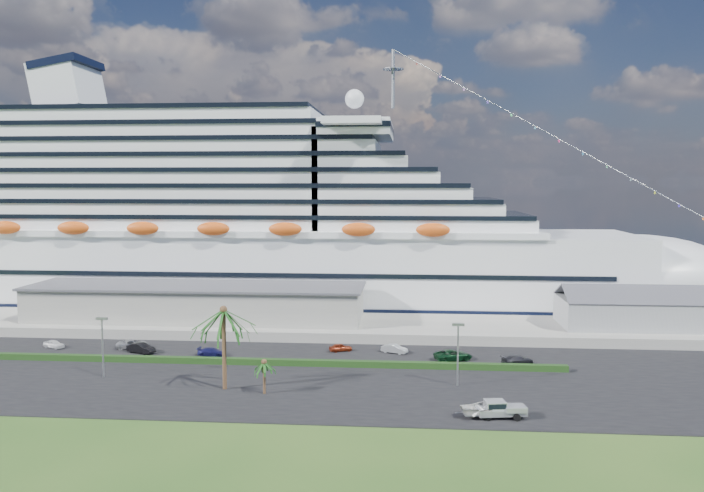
# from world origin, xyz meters

# --- Properties ---
(ground) EXTENTS (420.00, 420.00, 0.00)m
(ground) POSITION_xyz_m (0.00, 0.00, 0.00)
(ground) COLOR #244C19
(ground) RESTS_ON ground
(asphalt_lot) EXTENTS (140.00, 38.00, 0.12)m
(asphalt_lot) POSITION_xyz_m (0.00, 11.00, 0.06)
(asphalt_lot) COLOR black
(asphalt_lot) RESTS_ON ground
(wharf) EXTENTS (240.00, 20.00, 1.80)m
(wharf) POSITION_xyz_m (0.00, 40.00, 0.90)
(wharf) COLOR gray
(wharf) RESTS_ON ground
(water) EXTENTS (420.00, 160.00, 0.02)m
(water) POSITION_xyz_m (0.00, 130.00, 0.01)
(water) COLOR black
(water) RESTS_ON ground
(cruise_ship) EXTENTS (191.00, 38.00, 54.00)m
(cruise_ship) POSITION_xyz_m (-21.53, 64.00, 16.69)
(cruise_ship) COLOR silver
(cruise_ship) RESTS_ON ground
(terminal_building) EXTENTS (61.00, 15.00, 6.30)m
(terminal_building) POSITION_xyz_m (-25.00, 40.00, 5.01)
(terminal_building) COLOR gray
(terminal_building) RESTS_ON wharf
(port_shed) EXTENTS (24.00, 12.31, 7.37)m
(port_shed) POSITION_xyz_m (52.00, 40.00, 4.40)
(port_shed) COLOR gray
(port_shed) RESTS_ON wharf
(hedge) EXTENTS (88.00, 1.10, 0.90)m
(hedge) POSITION_xyz_m (-8.00, 16.00, 0.57)
(hedge) COLOR black
(hedge) RESTS_ON asphalt_lot
(lamp_post_left) EXTENTS (1.60, 0.35, 8.27)m
(lamp_post_left) POSITION_xyz_m (-28.00, 8.00, 5.34)
(lamp_post_left) COLOR gray
(lamp_post_left) RESTS_ON asphalt_lot
(lamp_post_right) EXTENTS (1.60, 0.35, 8.27)m
(lamp_post_right) POSITION_xyz_m (20.00, 8.00, 5.34)
(lamp_post_right) COLOR gray
(lamp_post_right) RESTS_ON asphalt_lot
(palm_tall) EXTENTS (8.82, 8.82, 11.13)m
(palm_tall) POSITION_xyz_m (-10.00, 4.00, 9.20)
(palm_tall) COLOR #47301E
(palm_tall) RESTS_ON ground
(palm_short) EXTENTS (3.53, 3.53, 4.56)m
(palm_short) POSITION_xyz_m (-4.50, 2.50, 3.67)
(palm_short) COLOR #47301E
(palm_short) RESTS_ON ground
(parked_car_0) EXTENTS (4.00, 2.77, 1.27)m
(parked_car_0) POSITION_xyz_m (-43.27, 23.30, 0.75)
(parked_car_0) COLOR white
(parked_car_0) RESTS_ON asphalt_lot
(parked_car_1) EXTENTS (5.00, 3.34, 1.56)m
(parked_car_1) POSITION_xyz_m (-28.00, 21.23, 0.90)
(parked_car_1) COLOR black
(parked_car_1) RESTS_ON asphalt_lot
(parked_car_2) EXTENTS (5.49, 3.48, 1.41)m
(parked_car_2) POSITION_xyz_m (-30.47, 24.05, 0.83)
(parked_car_2) COLOR #97989F
(parked_car_2) RESTS_ON asphalt_lot
(parked_car_3) EXTENTS (4.59, 2.24, 1.29)m
(parked_car_3) POSITION_xyz_m (-16.45, 20.30, 0.76)
(parked_car_3) COLOR #171851
(parked_car_3) RESTS_ON asphalt_lot
(parked_car_4) EXTENTS (3.89, 2.70, 1.23)m
(parked_car_4) POSITION_xyz_m (2.92, 24.95, 0.74)
(parked_car_4) COLOR maroon
(parked_car_4) RESTS_ON asphalt_lot
(parked_car_5) EXTENTS (4.37, 3.00, 1.36)m
(parked_car_5) POSITION_xyz_m (11.41, 24.48, 0.80)
(parked_car_5) COLOR #989C9F
(parked_car_5) RESTS_ON asphalt_lot
(parked_car_6) EXTENTS (6.24, 4.39, 1.58)m
(parked_car_6) POSITION_xyz_m (20.25, 20.89, 0.91)
(parked_car_6) COLOR black
(parked_car_6) RESTS_ON asphalt_lot
(parked_car_7) EXTENTS (5.24, 3.61, 1.41)m
(parked_car_7) POSITION_xyz_m (29.47, 19.14, 0.82)
(parked_car_7) COLOR black
(parked_car_7) RESTS_ON asphalt_lot
(pickup_truck) EXTENTS (5.82, 2.91, 1.96)m
(pickup_truck) POSITION_xyz_m (23.96, -4.11, 1.19)
(pickup_truck) COLOR black
(pickup_truck) RESTS_ON asphalt_lot
(boat_trailer) EXTENTS (6.13, 4.52, 1.70)m
(boat_trailer) POSITION_xyz_m (22.11, -4.26, 1.25)
(boat_trailer) COLOR gray
(boat_trailer) RESTS_ON asphalt_lot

